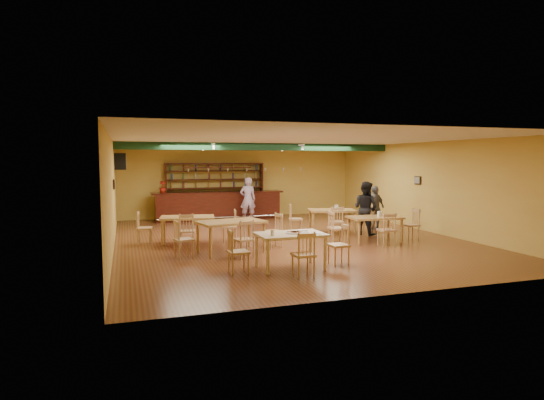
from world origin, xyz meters
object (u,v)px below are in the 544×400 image
object	(u,v)px
dining_table_c	(231,237)
near_table	(290,251)
bar_counter	(218,206)
dining_table_a	(188,230)
dining_table_d	(374,229)
patron_right_a	(365,208)
dining_table_b	(332,221)
patron_bar	(248,199)

from	to	relation	value
dining_table_c	near_table	xyz separation A→B (m)	(0.86, -2.13, -0.02)
bar_counter	dining_table_c	distance (m)	6.69
dining_table_a	dining_table_d	world-z (taller)	dining_table_a
dining_table_c	patron_right_a	xyz separation A→B (m)	(4.73, 1.43, 0.44)
bar_counter	patron_right_a	bearing A→B (deg)	-54.13
dining_table_a	near_table	xyz separation A→B (m)	(1.75, -3.90, 0.01)
patron_right_a	dining_table_c	bearing A→B (deg)	79.45
bar_counter	patron_right_a	size ratio (longest dim) A/B	3.06
bar_counter	dining_table_b	bearing A→B (deg)	-56.07
bar_counter	dining_table_d	bearing A→B (deg)	-62.18
dining_table_c	near_table	bearing A→B (deg)	-80.55
dining_table_a	near_table	bearing A→B (deg)	-56.70
dining_table_d	patron_right_a	bearing A→B (deg)	75.64
dining_table_b	patron_bar	size ratio (longest dim) A/B	0.88
near_table	dining_table_b	bearing A→B (deg)	53.65
bar_counter	dining_table_c	bearing A→B (deg)	-98.43
dining_table_a	patron_right_a	world-z (taller)	patron_right_a
dining_table_a	patron_bar	distance (m)	4.97
dining_table_a	patron_right_a	bearing A→B (deg)	5.75
patron_bar	dining_table_d	bearing A→B (deg)	115.87
dining_table_b	patron_bar	xyz separation A→B (m)	(-1.93, 3.56, 0.48)
dining_table_a	dining_table_c	size ratio (longest dim) A/B	0.92
near_table	patron_bar	distance (m)	8.02
dining_table_a	near_table	distance (m)	4.27
dining_table_b	patron_right_a	bearing A→B (deg)	-30.55
dining_table_a	near_table	world-z (taller)	near_table
dining_table_a	dining_table_b	size ratio (longest dim) A/B	1.01
dining_table_c	dining_table_a	bearing A→B (deg)	104.13
near_table	patron_bar	size ratio (longest dim) A/B	0.85
dining_table_a	dining_table_b	distance (m)	4.84
dining_table_d	bar_counter	bearing A→B (deg)	120.75
patron_bar	dining_table_a	bearing A→B (deg)	57.28
dining_table_b	patron_right_a	size ratio (longest dim) A/B	0.88
dining_table_b	patron_bar	bearing A→B (deg)	132.96
near_table	dining_table_a	bearing A→B (deg)	112.93
dining_table_a	dining_table_d	size ratio (longest dim) A/B	1.02
dining_table_b	patron_right_a	distance (m)	1.23
patron_right_a	bar_counter	bearing A→B (deg)	8.48
dining_table_c	patron_right_a	size ratio (longest dim) A/B	0.97
bar_counter	dining_table_a	xyz separation A→B (m)	(-1.87, -4.85, -0.18)
patron_bar	bar_counter	bearing A→B (deg)	-36.16
dining_table_b	dining_table_d	xyz separation A→B (m)	(0.42, -2.01, -0.01)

